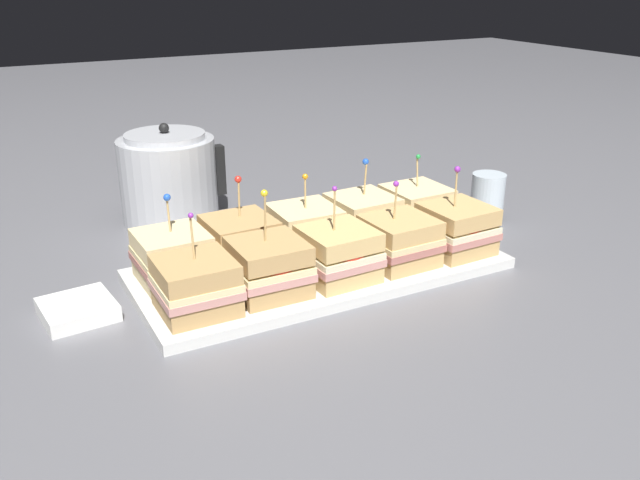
# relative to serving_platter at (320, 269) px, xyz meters

# --- Properties ---
(ground_plane) EXTENTS (6.00, 6.00, 0.00)m
(ground_plane) POSITION_rel_serving_platter_xyz_m (0.00, 0.00, -0.01)
(ground_plane) COLOR slate
(serving_platter) EXTENTS (0.62, 0.28, 0.02)m
(serving_platter) POSITION_rel_serving_platter_xyz_m (0.00, 0.00, 0.00)
(serving_platter) COLOR silver
(serving_platter) RESTS_ON ground_plane
(sandwich_front_far_left) EXTENTS (0.11, 0.11, 0.15)m
(sandwich_front_far_left) POSITION_rel_serving_platter_xyz_m (-0.24, -0.06, 0.05)
(sandwich_front_far_left) COLOR tan
(sandwich_front_far_left) RESTS_ON serving_platter
(sandwich_front_left) EXTENTS (0.11, 0.11, 0.17)m
(sandwich_front_left) POSITION_rel_serving_platter_xyz_m (-0.12, -0.06, 0.05)
(sandwich_front_left) COLOR tan
(sandwich_front_left) RESTS_ON serving_platter
(sandwich_front_center) EXTENTS (0.12, 0.12, 0.16)m
(sandwich_front_center) POSITION_rel_serving_platter_xyz_m (-0.00, -0.06, 0.05)
(sandwich_front_center) COLOR tan
(sandwich_front_center) RESTS_ON serving_platter
(sandwich_front_right) EXTENTS (0.12, 0.12, 0.15)m
(sandwich_front_right) POSITION_rel_serving_platter_xyz_m (0.12, -0.06, 0.05)
(sandwich_front_right) COLOR tan
(sandwich_front_right) RESTS_ON serving_platter
(sandwich_front_far_right) EXTENTS (0.12, 0.12, 0.16)m
(sandwich_front_far_right) POSITION_rel_serving_platter_xyz_m (0.24, -0.06, 0.05)
(sandwich_front_far_right) COLOR tan
(sandwich_front_far_right) RESTS_ON serving_platter
(sandwich_back_far_left) EXTENTS (0.12, 0.12, 0.14)m
(sandwich_back_far_left) POSITION_rel_serving_platter_xyz_m (-0.24, 0.06, 0.05)
(sandwich_back_far_left) COLOR beige
(sandwich_back_far_left) RESTS_ON serving_platter
(sandwich_back_left) EXTENTS (0.12, 0.12, 0.15)m
(sandwich_back_left) POSITION_rel_serving_platter_xyz_m (-0.12, 0.06, 0.05)
(sandwich_back_left) COLOR tan
(sandwich_back_left) RESTS_ON serving_platter
(sandwich_back_center) EXTENTS (0.12, 0.12, 0.15)m
(sandwich_back_center) POSITION_rel_serving_platter_xyz_m (0.00, 0.06, 0.05)
(sandwich_back_center) COLOR beige
(sandwich_back_center) RESTS_ON serving_platter
(sandwich_back_right) EXTENTS (0.12, 0.12, 0.15)m
(sandwich_back_right) POSITION_rel_serving_platter_xyz_m (0.12, 0.06, 0.05)
(sandwich_back_right) COLOR beige
(sandwich_back_right) RESTS_ON serving_platter
(sandwich_back_far_right) EXTENTS (0.12, 0.12, 0.15)m
(sandwich_back_far_right) POSITION_rel_serving_platter_xyz_m (0.24, 0.06, 0.05)
(sandwich_back_far_right) COLOR beige
(sandwich_back_far_right) RESTS_ON serving_platter
(kettle_steel) EXTENTS (0.21, 0.19, 0.20)m
(kettle_steel) POSITION_rel_serving_platter_xyz_m (-0.15, 0.37, 0.08)
(kettle_steel) COLOR #B7BABF
(kettle_steel) RESTS_ON ground_plane
(drinking_glass) EXTENTS (0.07, 0.07, 0.10)m
(drinking_glass) POSITION_rel_serving_platter_xyz_m (0.42, 0.06, 0.04)
(drinking_glass) COLOR silver
(drinking_glass) RESTS_ON ground_plane
(napkin_stack) EXTENTS (0.11, 0.11, 0.02)m
(napkin_stack) POSITION_rel_serving_platter_xyz_m (-0.39, 0.04, 0.00)
(napkin_stack) COLOR white
(napkin_stack) RESTS_ON ground_plane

